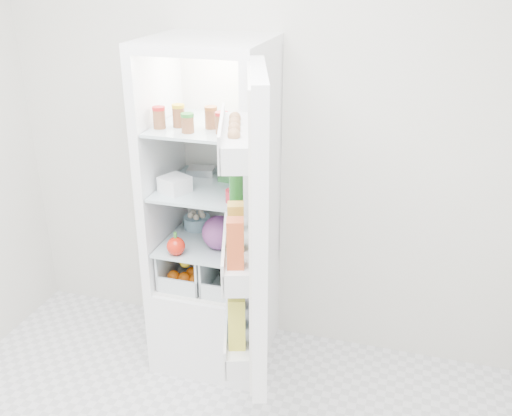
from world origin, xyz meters
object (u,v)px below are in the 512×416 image
(mushroom_bowl, at_px, (197,222))
(refrigerator, at_px, (217,247))
(red_cabbage, at_px, (219,233))
(fridge_door, at_px, (251,236))

(mushroom_bowl, bearing_deg, refrigerator, -19.98)
(refrigerator, bearing_deg, red_cabbage, -63.98)
(refrigerator, xyz_separation_m, red_cabbage, (0.07, -0.15, 0.17))
(red_cabbage, relative_size, mushroom_bowl, 1.21)
(red_cabbage, height_order, mushroom_bowl, red_cabbage)
(red_cabbage, xyz_separation_m, mushroom_bowl, (-0.20, 0.19, -0.05))
(refrigerator, height_order, red_cabbage, refrigerator)
(refrigerator, distance_m, fridge_door, 0.85)
(refrigerator, relative_size, fridge_door, 1.38)
(mushroom_bowl, relative_size, fridge_door, 0.11)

